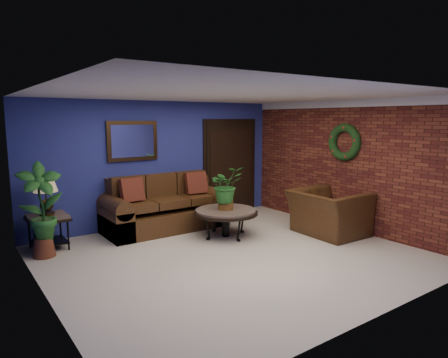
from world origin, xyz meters
TOP-DOWN VIEW (x-y plane):
  - floor at (0.00, 0.00)m, footprint 5.50×5.50m
  - wall_back at (0.00, 2.50)m, footprint 5.50×0.04m
  - wall_left at (-2.75, 0.00)m, footprint 0.04×5.00m
  - wall_right_brick at (2.75, 0.00)m, footprint 0.04×5.00m
  - ceiling at (0.00, 0.00)m, footprint 5.50×5.00m
  - crown_molding at (2.72, 0.00)m, footprint 0.03×5.00m
  - wall_mirror at (-0.60, 2.46)m, footprint 1.02×0.06m
  - closet_door at (1.75, 2.47)m, footprint 1.44×0.06m
  - wreath at (2.69, 0.05)m, footprint 0.16×0.72m
  - sofa at (-0.16, 2.09)m, footprint 2.37×1.02m
  - coffee_table at (0.52, 0.93)m, footprint 1.17×1.17m
  - end_table at (-2.30, 2.05)m, footprint 0.63×0.63m
  - table_lamp at (-2.30, 2.05)m, footprint 0.38×0.38m
  - side_chair at (0.78, 2.13)m, footprint 0.49×0.49m
  - armchair at (2.15, -0.08)m, footprint 1.16×1.31m
  - coffee_plant at (0.52, 0.93)m, footprint 0.63×0.56m
  - floor_plant at (2.35, 0.59)m, footprint 0.43×0.37m
  - tall_plant at (-2.45, 1.68)m, footprint 0.68×0.48m

SIDE VIEW (x-z plane):
  - floor at x=0.00m, z-range 0.00..0.00m
  - sofa at x=-0.16m, z-range -0.18..0.88m
  - armchair at x=2.15m, z-range 0.00..0.82m
  - floor_plant at x=2.35m, z-range 0.02..0.86m
  - end_table at x=-2.30m, z-range 0.15..0.73m
  - coffee_table at x=0.52m, z-range 0.19..0.70m
  - side_chair at x=0.78m, z-range 0.07..1.11m
  - tall_plant at x=-2.45m, z-range 0.06..1.56m
  - coffee_plant at x=0.52m, z-range 0.54..1.34m
  - table_lamp at x=-2.30m, z-range 0.67..1.30m
  - closet_door at x=1.75m, z-range -0.04..2.14m
  - wall_back at x=0.00m, z-range 0.00..2.50m
  - wall_left at x=-2.75m, z-range 0.00..2.50m
  - wall_right_brick at x=2.75m, z-range 0.00..2.50m
  - wreath at x=2.69m, z-range 1.34..2.06m
  - wall_mirror at x=-0.60m, z-range 1.33..2.10m
  - crown_molding at x=2.72m, z-range 2.36..2.50m
  - ceiling at x=0.00m, z-range 2.49..2.51m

